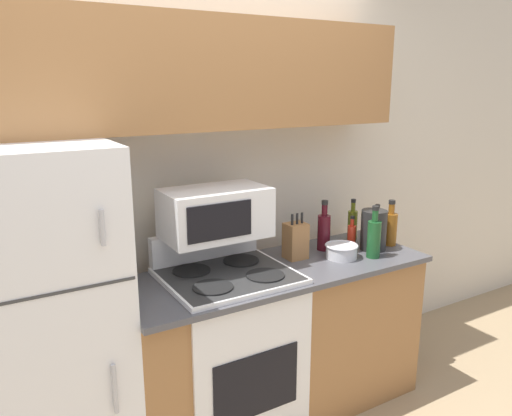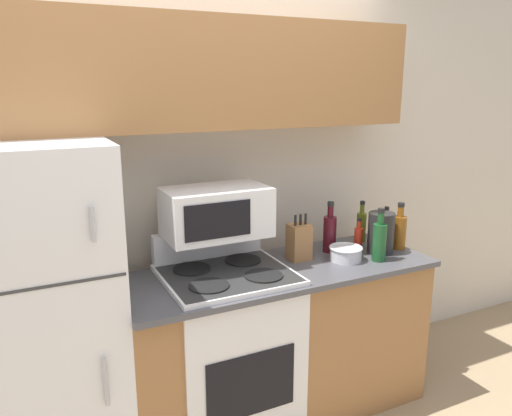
% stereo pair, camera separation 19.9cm
% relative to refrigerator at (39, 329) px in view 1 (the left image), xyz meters
% --- Properties ---
extents(wall_back, '(8.00, 0.05, 2.55)m').
position_rel_refrigerator_xyz_m(wall_back, '(0.85, 0.38, 0.46)').
color(wall_back, beige).
rests_on(wall_back, ground_plane).
extents(lower_cabinets, '(1.70, 0.61, 0.89)m').
position_rel_refrigerator_xyz_m(lower_cabinets, '(1.20, -0.06, -0.36)').
color(lower_cabinets, '#9E6B3D').
rests_on(lower_cabinets, ground_plane).
extents(refrigerator, '(0.69, 0.72, 1.62)m').
position_rel_refrigerator_xyz_m(refrigerator, '(0.00, 0.00, 0.00)').
color(refrigerator, white).
rests_on(refrigerator, ground_plane).
extents(upper_cabinets, '(2.40, 0.34, 0.55)m').
position_rel_refrigerator_xyz_m(upper_cabinets, '(0.85, 0.19, 1.09)').
color(upper_cabinets, '#9E6B3D').
rests_on(upper_cabinets, refrigerator).
extents(stove, '(0.65, 0.59, 1.07)m').
position_rel_refrigerator_xyz_m(stove, '(0.89, -0.08, -0.34)').
color(stove, white).
rests_on(stove, ground_plane).
extents(microwave, '(0.53, 0.32, 0.25)m').
position_rel_refrigerator_xyz_m(microwave, '(0.89, 0.04, 0.40)').
color(microwave, white).
rests_on(microwave, stove).
extents(knife_block, '(0.12, 0.10, 0.26)m').
position_rel_refrigerator_xyz_m(knife_block, '(1.36, -0.01, 0.18)').
color(knife_block, '#9E6B3D').
rests_on(knife_block, lower_cabinets).
extents(bowl, '(0.19, 0.19, 0.08)m').
position_rel_refrigerator_xyz_m(bowl, '(1.59, -0.14, 0.12)').
color(bowl, silver).
rests_on(bowl, lower_cabinets).
extents(bottle_wine_green, '(0.08, 0.08, 0.30)m').
position_rel_refrigerator_xyz_m(bottle_wine_green, '(1.75, -0.22, 0.20)').
color(bottle_wine_green, '#194C23').
rests_on(bottle_wine_green, lower_cabinets).
extents(bottle_wine_red, '(0.08, 0.08, 0.30)m').
position_rel_refrigerator_xyz_m(bottle_wine_red, '(1.59, 0.03, 0.20)').
color(bottle_wine_red, '#470F19').
rests_on(bottle_wine_red, lower_cabinets).
extents(bottle_whiskey, '(0.08, 0.08, 0.28)m').
position_rel_refrigerator_xyz_m(bottle_whiskey, '(1.99, -0.11, 0.19)').
color(bottle_whiskey, brown).
rests_on(bottle_whiskey, lower_cabinets).
extents(bottle_olive_oil, '(0.06, 0.06, 0.26)m').
position_rel_refrigerator_xyz_m(bottle_olive_oil, '(1.87, 0.10, 0.18)').
color(bottle_olive_oil, '#5B6619').
rests_on(bottle_olive_oil, lower_cabinets).
extents(bottle_vinegar, '(0.06, 0.06, 0.24)m').
position_rel_refrigerator_xyz_m(bottle_vinegar, '(1.96, -0.02, 0.17)').
color(bottle_vinegar, olive).
rests_on(bottle_vinegar, lower_cabinets).
extents(bottle_hot_sauce, '(0.05, 0.05, 0.20)m').
position_rel_refrigerator_xyz_m(bottle_hot_sauce, '(1.74, -0.04, 0.16)').
color(bottle_hot_sauce, red).
rests_on(bottle_hot_sauce, lower_cabinets).
extents(kettle, '(0.15, 0.15, 0.26)m').
position_rel_refrigerator_xyz_m(kettle, '(1.84, -0.12, 0.20)').
color(kettle, black).
rests_on(kettle, lower_cabinets).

